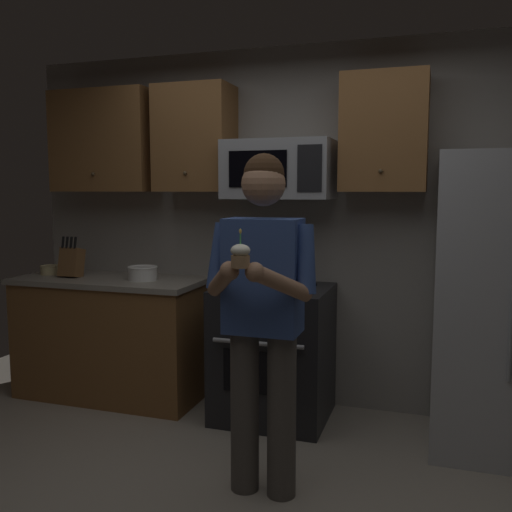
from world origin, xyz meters
The scene contains 10 objects.
wall_back centered at (0.00, 1.75, 1.30)m, with size 4.40×0.10×2.60m, color gray.
oven_range centered at (-0.15, 1.36, 0.46)m, with size 0.76×0.70×0.93m.
microwave centered at (-0.15, 1.48, 1.72)m, with size 0.74×0.41×0.40m.
cabinet_row_upper centered at (-0.72, 1.53, 1.95)m, with size 2.78×0.36×0.76m.
counter_left centered at (-1.45, 1.38, 0.46)m, with size 1.44×0.66×0.92m.
knife_block centered at (-1.76, 1.33, 1.03)m, with size 0.16×0.15×0.32m.
bowl_large_white centered at (-1.16, 1.36, 0.97)m, with size 0.22×0.22×0.10m.
bowl_small_colored centered at (-2.00, 1.38, 0.96)m, with size 0.15×0.15×0.07m.
person centered at (0.08, 0.38, 1.00)m, with size 0.60×0.48×1.76m.
cupcake centered at (0.08, 0.05, 1.29)m, with size 0.09×0.09×0.17m.
Camera 1 is at (0.91, -2.27, 1.58)m, focal length 39.34 mm.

